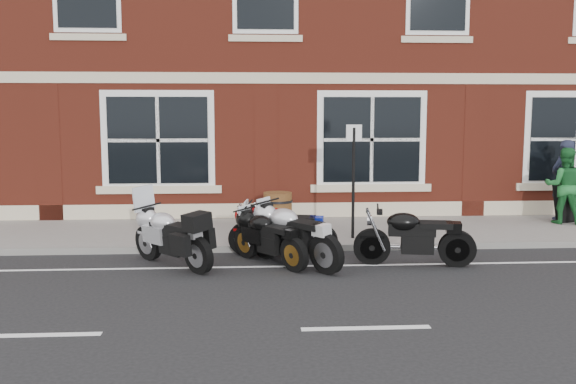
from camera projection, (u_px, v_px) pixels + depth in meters
name	position (u px, v px, depth m)	size (l,w,h in m)	color
ground	(333.00, 269.00, 10.84)	(80.00, 80.00, 0.00)	black
sidewalk	(315.00, 232.00, 13.81)	(30.00, 3.00, 0.12)	slate
kerb	(323.00, 247.00, 12.24)	(30.00, 0.16, 0.12)	slate
pub_building	(291.00, 5.00, 20.48)	(24.00, 12.00, 12.00)	maroon
moto_touring_silver	(171.00, 234.00, 10.98)	(1.48, 1.60, 1.35)	black
moto_sport_red	(281.00, 228.00, 11.72)	(2.00, 0.55, 0.91)	black
moto_sport_black	(269.00, 236.00, 11.11)	(1.24, 1.61, 0.86)	black
moto_sport_silver	(294.00, 233.00, 11.01)	(1.49, 1.79, 0.99)	black
moto_naked_black	(412.00, 235.00, 11.00)	(2.07, 0.51, 0.93)	black
pedestrian_left	(563.00, 180.00, 14.91)	(0.68, 0.45, 1.86)	#1B1F30
pedestrian_right	(564.00, 186.00, 14.40)	(0.83, 0.65, 1.71)	#1C642B
a_board_sign	(567.00, 203.00, 14.57)	(0.54, 0.36, 0.90)	black
barrel_planter	(278.00, 209.00, 14.22)	(0.66, 0.66, 0.73)	#553316
parking_sign	(353.00, 173.00, 12.68)	(0.32, 0.07, 2.26)	black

